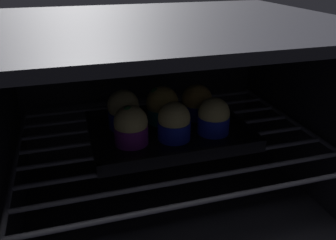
{
  "coord_description": "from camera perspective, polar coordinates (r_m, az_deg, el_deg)",
  "views": [
    {
      "loc": [
        -16.86,
        -33.26,
        44.17
      ],
      "look_at": [
        0.0,
        23.0,
        17.18
      ],
      "focal_mm": 37.17,
      "sensor_mm": 36.0,
      "label": 1
    }
  ],
  "objects": [
    {
      "name": "oven_cavity",
      "position": [
        0.68,
        -0.79,
        0.96
      ],
      "size": [
        59.0,
        47.0,
        37.0
      ],
      "color": "black",
      "rests_on": "ground"
    },
    {
      "name": "oven_rack",
      "position": [
        0.65,
        0.25,
        -3.21
      ],
      "size": [
        54.8,
        42.0,
        0.8
      ],
      "color": "#51515B",
      "rests_on": "oven_cavity"
    },
    {
      "name": "baking_tray",
      "position": [
        0.66,
        0.0,
        -1.96
      ],
      "size": [
        28.87,
        21.6,
        2.2
      ],
      "color": "black",
      "rests_on": "oven_rack"
    },
    {
      "name": "muffin_row0_col0",
      "position": [
        0.6,
        -6.11,
        -1.03
      ],
      "size": [
        5.89,
        5.89,
        7.09
      ],
      "color": "#7A238C",
      "rests_on": "baking_tray"
    },
    {
      "name": "muffin_row0_col1",
      "position": [
        0.61,
        1.25,
        -0.37
      ],
      "size": [
        5.89,
        5.89,
        6.87
      ],
      "color": "#1928B7",
      "rests_on": "baking_tray"
    },
    {
      "name": "muffin_row0_col2",
      "position": [
        0.64,
        7.49,
        0.44
      ],
      "size": [
        5.89,
        5.89,
        6.75
      ],
      "color": "#1928B7",
      "rests_on": "baking_tray"
    },
    {
      "name": "muffin_row1_col0",
      "position": [
        0.66,
        -7.31,
        1.6
      ],
      "size": [
        5.95,
        5.95,
        7.39
      ],
      "color": "#1928B7",
      "rests_on": "baking_tray"
    },
    {
      "name": "muffin_row1_col1",
      "position": [
        0.67,
        -1.22,
        2.33
      ],
      "size": [
        6.31,
        6.31,
        7.2
      ],
      "color": "#0C8C84",
      "rests_on": "baking_tray"
    },
    {
      "name": "muffin_row1_col2",
      "position": [
        0.7,
        4.73,
        2.83
      ],
      "size": [
        6.11,
        6.11,
        6.84
      ],
      "color": "#1928B7",
      "rests_on": "baking_tray"
    }
  ]
}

